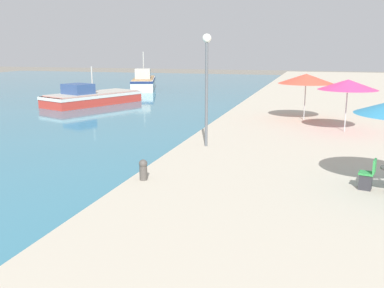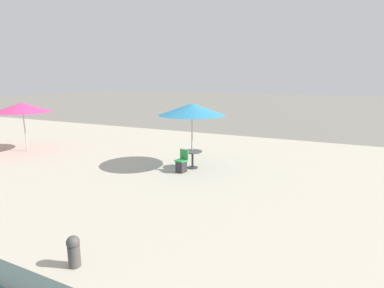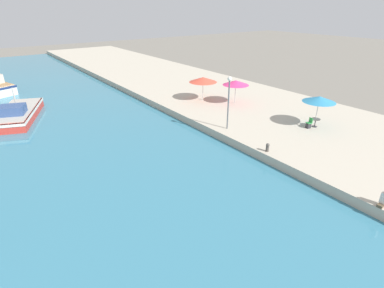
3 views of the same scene
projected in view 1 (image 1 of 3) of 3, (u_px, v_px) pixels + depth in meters
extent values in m
cube|color=#BCB29E|center=(351.00, 108.00, 32.13)|extent=(16.00, 90.00, 0.72)
cube|color=red|center=(93.00, 99.00, 36.50)|extent=(6.07, 9.04, 0.91)
cube|color=silver|center=(93.00, 95.00, 36.43)|extent=(6.16, 9.15, 0.25)
cube|color=#ADA89E|center=(93.00, 93.00, 36.39)|extent=(5.58, 8.32, 0.10)
cube|color=#334C7F|center=(78.00, 89.00, 35.15)|extent=(2.73, 2.55, 0.82)
cylinder|color=#B7B2A8|center=(92.00, 79.00, 36.14)|extent=(0.12, 0.12, 2.19)
cube|color=silver|center=(144.00, 84.00, 50.14)|extent=(5.35, 9.49, 1.23)
cube|color=navy|center=(144.00, 80.00, 50.03)|extent=(5.43, 9.59, 0.25)
cube|color=#99754C|center=(144.00, 78.00, 49.99)|extent=(4.92, 8.73, 0.10)
cube|color=#B7B2A8|center=(143.00, 74.00, 48.29)|extent=(2.26, 2.47, 1.11)
cylinder|color=#B7B2A8|center=(143.00, 65.00, 49.66)|extent=(0.12, 0.12, 2.96)
cylinder|color=#B7B7B7|center=(346.00, 109.00, 20.76)|extent=(0.06, 0.06, 2.19)
cone|color=#E5387A|center=(348.00, 85.00, 20.50)|extent=(2.83, 2.83, 0.49)
cylinder|color=#B7B7B7|center=(305.00, 100.00, 24.22)|extent=(0.06, 0.06, 2.21)
cone|color=#E04C38|center=(306.00, 79.00, 23.95)|extent=(3.11, 3.11, 0.54)
cube|color=#2D2D33|center=(366.00, 182.00, 12.34)|extent=(0.41, 0.41, 0.45)
cube|color=#2D8E42|center=(366.00, 173.00, 12.28)|extent=(0.48, 0.48, 0.06)
cube|color=#2D8E42|center=(375.00, 166.00, 12.14)|extent=(0.15, 0.40, 0.40)
cylinder|color=#4C4742|center=(143.00, 173.00, 13.21)|extent=(0.24, 0.24, 0.45)
sphere|color=#4C4742|center=(143.00, 164.00, 13.14)|extent=(0.26, 0.26, 0.26)
cylinder|color=#565B60|center=(206.00, 96.00, 17.40)|extent=(0.12, 0.12, 4.20)
sphere|color=white|center=(207.00, 38.00, 16.91)|extent=(0.36, 0.36, 0.36)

